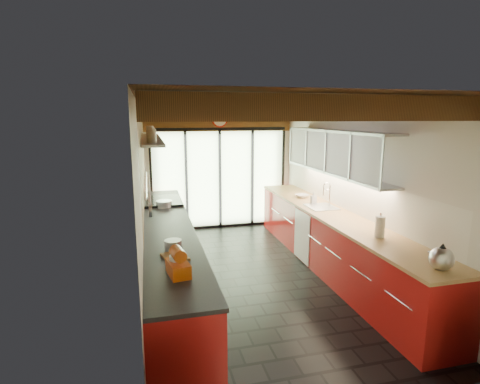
{
  "coord_description": "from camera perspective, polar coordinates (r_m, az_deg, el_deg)",
  "views": [
    {
      "loc": [
        -1.51,
        -5.15,
        2.41
      ],
      "look_at": [
        -0.12,
        0.4,
        1.25
      ],
      "focal_mm": 28.0,
      "sensor_mm": 36.0,
      "label": 1
    }
  ],
  "objects": [
    {
      "name": "ground",
      "position": [
        5.89,
        2.17,
        -12.72
      ],
      "size": [
        5.5,
        5.5,
        0.0
      ],
      "primitive_type": "plane",
      "color": "black",
      "rests_on": "ground"
    },
    {
      "name": "room_shell",
      "position": [
        5.42,
        2.31,
        3.43
      ],
      "size": [
        5.5,
        5.5,
        5.5
      ],
      "color": "silver",
      "rests_on": "ground"
    },
    {
      "name": "ceiling_beams",
      "position": [
        5.73,
        1.29,
        11.97
      ],
      "size": [
        3.14,
        5.06,
        4.9
      ],
      "color": "#593316",
      "rests_on": "ground"
    },
    {
      "name": "glass_door",
      "position": [
        8.03,
        -3.1,
        6.08
      ],
      "size": [
        2.95,
        0.1,
        2.9
      ],
      "color": "#C6EAAD",
      "rests_on": "ground"
    },
    {
      "name": "left_counter",
      "position": [
        5.52,
        -10.8,
        -9.45
      ],
      "size": [
        0.68,
        5.0,
        0.92
      ],
      "color": "#B31917",
      "rests_on": "ground"
    },
    {
      "name": "range_stove",
      "position": [
        6.89,
        -11.52,
        -5.14
      ],
      "size": [
        0.66,
        0.9,
        0.97
      ],
      "color": "silver",
      "rests_on": "ground"
    },
    {
      "name": "right_counter",
      "position": [
        6.17,
        13.73,
        -7.29
      ],
      "size": [
        0.68,
        5.0,
        0.92
      ],
      "color": "#B31917",
      "rests_on": "ground"
    },
    {
      "name": "sink_assembly",
      "position": [
        6.38,
        12.41,
        -1.94
      ],
      "size": [
        0.45,
        0.52,
        0.43
      ],
      "color": "silver",
      "rests_on": "right_counter"
    },
    {
      "name": "upper_cabinets_right",
      "position": [
        6.22,
        14.35,
        5.94
      ],
      "size": [
        0.34,
        3.0,
        3.0
      ],
      "color": "silver",
      "rests_on": "ground"
    },
    {
      "name": "left_wall_fixtures",
      "position": [
        5.48,
        -13.55,
        4.58
      ],
      "size": [
        0.28,
        2.6,
        0.96
      ],
      "color": "silver",
      "rests_on": "ground"
    },
    {
      "name": "stand_mixer",
      "position": [
        3.68,
        -9.43,
        -10.72
      ],
      "size": [
        0.23,
        0.34,
        0.28
      ],
      "color": "#CC4C10",
      "rests_on": "left_counter"
    },
    {
      "name": "pot_large",
      "position": [
        4.32,
        -10.15,
        -8.01
      ],
      "size": [
        0.23,
        0.23,
        0.12
      ],
      "primitive_type": "cylinder",
      "rotation": [
        0.0,
        0.0,
        0.22
      ],
      "color": "silver",
      "rests_on": "left_counter"
    },
    {
      "name": "pot_small",
      "position": [
        6.4,
        -11.49,
        -1.76
      ],
      "size": [
        0.36,
        0.36,
        0.1
      ],
      "primitive_type": "cylinder",
      "rotation": [
        0.0,
        0.0,
        0.42
      ],
      "color": "silver",
      "rests_on": "left_counter"
    },
    {
      "name": "cutting_board",
      "position": [
        4.12,
        -9.89,
        -9.74
      ],
      "size": [
        0.31,
        0.36,
        0.03
      ],
      "primitive_type": "cube",
      "rotation": [
        0.0,
        0.0,
        0.3
      ],
      "color": "brown",
      "rests_on": "left_counter"
    },
    {
      "name": "kettle",
      "position": [
        4.24,
        28.37,
        -8.77
      ],
      "size": [
        0.27,
        0.31,
        0.28
      ],
      "color": "silver",
      "rests_on": "right_counter"
    },
    {
      "name": "paper_towel",
      "position": [
        5.0,
        20.55,
        -5.03
      ],
      "size": [
        0.15,
        0.15,
        0.32
      ],
      "color": "white",
      "rests_on": "right_counter"
    },
    {
      "name": "soap_bottle",
      "position": [
        6.63,
        11.14,
        -0.86
      ],
      "size": [
        0.1,
        0.1,
        0.2
      ],
      "primitive_type": "imported",
      "rotation": [
        0.0,
        0.0,
        -0.05
      ],
      "color": "silver",
      "rests_on": "right_counter"
    },
    {
      "name": "bowl",
      "position": [
        7.09,
        9.43,
        -0.6
      ],
      "size": [
        0.3,
        0.3,
        0.06
      ],
      "primitive_type": "imported",
      "rotation": [
        0.0,
        0.0,
        0.31
      ],
      "color": "silver",
      "rests_on": "right_counter"
    }
  ]
}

